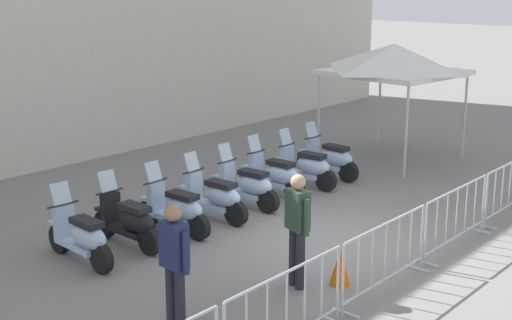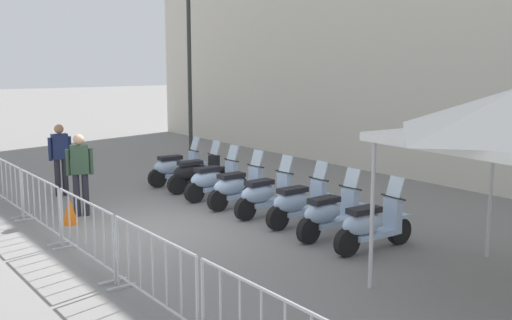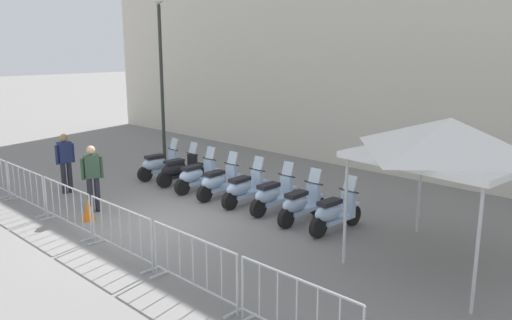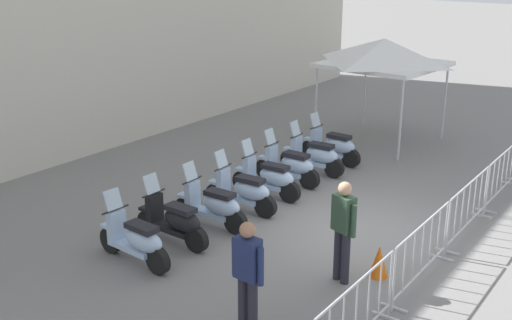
{
  "view_description": "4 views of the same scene",
  "coord_description": "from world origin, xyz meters",
  "px_view_note": "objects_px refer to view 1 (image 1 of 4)",
  "views": [
    {
      "loc": [
        -9.08,
        -7.25,
        4.41
      ],
      "look_at": [
        0.74,
        2.65,
        0.87
      ],
      "focal_mm": 49.57,
      "sensor_mm": 36.0,
      "label": 1
    },
    {
      "loc": [
        10.57,
        -4.28,
        3.26
      ],
      "look_at": [
        0.64,
        2.02,
        1.29
      ],
      "focal_mm": 42.35,
      "sensor_mm": 36.0,
      "label": 2
    },
    {
      "loc": [
        10.54,
        -6.1,
        4.27
      ],
      "look_at": [
        0.42,
        2.78,
        1.21
      ],
      "focal_mm": 36.66,
      "sensor_mm": 36.0,
      "label": 3
    },
    {
      "loc": [
        -9.67,
        -5.61,
        5.11
      ],
      "look_at": [
        -0.03,
        2.56,
        0.93
      ],
      "focal_mm": 43.84,
      "sensor_mm": 36.0,
      "label": 4
    }
  ],
  "objects_px": {
    "motorcycle_3": "(214,197)",
    "traffic_cone": "(340,267)",
    "officer_mid_plaza": "(174,261)",
    "canopy_tent": "(394,59)",
    "motorcycle_6": "(306,167)",
    "motorcycle_7": "(330,159)",
    "barrier_segment_3": "(456,218)",
    "motorcycle_1": "(129,221)",
    "officer_near_row_end": "(297,224)",
    "barrier_segment_1": "(287,312)",
    "motorcycle_4": "(247,186)",
    "motorcycle_5": "(274,175)",
    "barrier_segment_4": "(509,189)",
    "motorcycle_2": "(176,209)",
    "motorcycle_0": "(82,237)",
    "barrier_segment_2": "(385,257)"
  },
  "relations": [
    {
      "from": "motorcycle_7",
      "to": "traffic_cone",
      "type": "xyz_separation_m",
      "value": [
        -4.47,
        -3.89,
        -0.18
      ]
    },
    {
      "from": "motorcycle_2",
      "to": "barrier_segment_3",
      "type": "xyz_separation_m",
      "value": [
        2.92,
        -3.89,
        0.07
      ]
    },
    {
      "from": "motorcycle_7",
      "to": "motorcycle_3",
      "type": "bearing_deg",
      "value": -174.65
    },
    {
      "from": "motorcycle_4",
      "to": "motorcycle_6",
      "type": "bearing_deg",
      "value": 4.23
    },
    {
      "from": "motorcycle_1",
      "to": "motorcycle_5",
      "type": "height_order",
      "value": "same"
    },
    {
      "from": "motorcycle_1",
      "to": "motorcycle_0",
      "type": "bearing_deg",
      "value": -174.63
    },
    {
      "from": "officer_near_row_end",
      "to": "traffic_cone",
      "type": "height_order",
      "value": "officer_near_row_end"
    },
    {
      "from": "motorcycle_4",
      "to": "barrier_segment_2",
      "type": "height_order",
      "value": "motorcycle_4"
    },
    {
      "from": "motorcycle_4",
      "to": "motorcycle_7",
      "type": "height_order",
      "value": "same"
    },
    {
      "from": "motorcycle_1",
      "to": "motorcycle_3",
      "type": "xyz_separation_m",
      "value": [
        1.95,
        0.03,
        0.0
      ]
    },
    {
      "from": "officer_mid_plaza",
      "to": "canopy_tent",
      "type": "bearing_deg",
      "value": 19.59
    },
    {
      "from": "barrier_segment_1",
      "to": "canopy_tent",
      "type": "bearing_deg",
      "value": 27.89
    },
    {
      "from": "motorcycle_3",
      "to": "motorcycle_5",
      "type": "bearing_deg",
      "value": 7.89
    },
    {
      "from": "barrier_segment_1",
      "to": "motorcycle_6",
      "type": "bearing_deg",
      "value": 39.52
    },
    {
      "from": "motorcycle_3",
      "to": "traffic_cone",
      "type": "relative_size",
      "value": 3.13
    },
    {
      "from": "motorcycle_0",
      "to": "motorcycle_5",
      "type": "relative_size",
      "value": 1.0
    },
    {
      "from": "motorcycle_6",
      "to": "motorcycle_2",
      "type": "bearing_deg",
      "value": -175.2
    },
    {
      "from": "motorcycle_3",
      "to": "canopy_tent",
      "type": "distance_m",
      "value": 6.78
    },
    {
      "from": "motorcycle_5",
      "to": "motorcycle_7",
      "type": "relative_size",
      "value": 1.0
    },
    {
      "from": "motorcycle_7",
      "to": "officer_mid_plaza",
      "type": "distance_m",
      "value": 7.9
    },
    {
      "from": "motorcycle_3",
      "to": "barrier_segment_2",
      "type": "distance_m",
      "value": 4.16
    },
    {
      "from": "motorcycle_7",
      "to": "canopy_tent",
      "type": "height_order",
      "value": "canopy_tent"
    },
    {
      "from": "motorcycle_3",
      "to": "traffic_cone",
      "type": "xyz_separation_m",
      "value": [
        -0.61,
        -3.52,
        -0.18
      ]
    },
    {
      "from": "motorcycle_0",
      "to": "barrier_segment_3",
      "type": "distance_m",
      "value": 6.2
    },
    {
      "from": "motorcycle_7",
      "to": "barrier_segment_4",
      "type": "relative_size",
      "value": 0.78
    },
    {
      "from": "barrier_segment_4",
      "to": "barrier_segment_1",
      "type": "bearing_deg",
      "value": -175.54
    },
    {
      "from": "motorcycle_1",
      "to": "motorcycle_6",
      "type": "bearing_deg",
      "value": 3.39
    },
    {
      "from": "motorcycle_7",
      "to": "barrier_segment_3",
      "type": "height_order",
      "value": "motorcycle_7"
    },
    {
      "from": "motorcycle_1",
      "to": "barrier_segment_4",
      "type": "relative_size",
      "value": 0.78
    },
    {
      "from": "barrier_segment_1",
      "to": "barrier_segment_3",
      "type": "distance_m",
      "value": 4.61
    },
    {
      "from": "barrier_segment_4",
      "to": "officer_near_row_end",
      "type": "distance_m",
      "value": 5.45
    },
    {
      "from": "barrier_segment_3",
      "to": "officer_near_row_end",
      "type": "distance_m",
      "value": 3.23
    },
    {
      "from": "motorcycle_3",
      "to": "officer_mid_plaza",
      "type": "distance_m",
      "value": 4.46
    },
    {
      "from": "motorcycle_6",
      "to": "barrier_segment_4",
      "type": "xyz_separation_m",
      "value": [
        1.35,
        -4.04,
        0.07
      ]
    },
    {
      "from": "motorcycle_3",
      "to": "motorcycle_6",
      "type": "relative_size",
      "value": 1.0
    },
    {
      "from": "motorcycle_4",
      "to": "canopy_tent",
      "type": "bearing_deg",
      "value": 3.92
    },
    {
      "from": "motorcycle_0",
      "to": "barrier_segment_2",
      "type": "bearing_deg",
      "value": -57.37
    },
    {
      "from": "motorcycle_1",
      "to": "motorcycle_4",
      "type": "bearing_deg",
      "value": 2.83
    },
    {
      "from": "officer_near_row_end",
      "to": "canopy_tent",
      "type": "distance_m",
      "value": 8.54
    },
    {
      "from": "motorcycle_3",
      "to": "officer_near_row_end",
      "type": "xyz_separation_m",
      "value": [
        -1.14,
        -3.13,
        0.53
      ]
    },
    {
      "from": "barrier_segment_1",
      "to": "motorcycle_7",
      "type": "bearing_deg",
      "value": 35.74
    },
    {
      "from": "motorcycle_6",
      "to": "barrier_segment_4",
      "type": "height_order",
      "value": "motorcycle_6"
    },
    {
      "from": "motorcycle_1",
      "to": "barrier_segment_1",
      "type": "distance_m",
      "value": 4.35
    },
    {
      "from": "motorcycle_5",
      "to": "traffic_cone",
      "type": "relative_size",
      "value": 3.14
    },
    {
      "from": "barrier_segment_3",
      "to": "motorcycle_0",
      "type": "bearing_deg",
      "value": 141.75
    },
    {
      "from": "motorcycle_2",
      "to": "officer_near_row_end",
      "type": "xyz_separation_m",
      "value": [
        -0.17,
        -3.06,
        0.53
      ]
    },
    {
      "from": "canopy_tent",
      "to": "barrier_segment_2",
      "type": "bearing_deg",
      "value": -145.71
    },
    {
      "from": "motorcycle_4",
      "to": "traffic_cone",
      "type": "distance_m",
      "value": 3.97
    },
    {
      "from": "motorcycle_3",
      "to": "barrier_segment_1",
      "type": "xyz_separation_m",
      "value": [
        -2.65,
        -4.32,
        0.07
      ]
    },
    {
      "from": "motorcycle_6",
      "to": "canopy_tent",
      "type": "bearing_deg",
      "value": 3.75
    }
  ]
}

